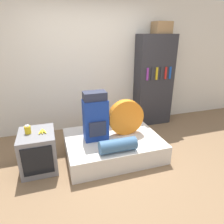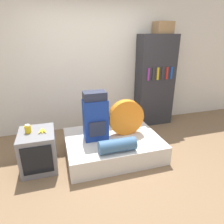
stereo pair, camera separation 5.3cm
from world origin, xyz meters
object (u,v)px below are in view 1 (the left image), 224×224
tent_bag (126,117)px  cardboard_box (162,28)px  backpack (95,117)px  sleeping_roll (118,145)px  bookshelf (154,81)px  canister (28,130)px  television (39,151)px

tent_bag → cardboard_box: 2.04m
tent_bag → cardboard_box: cardboard_box is taller
backpack → tent_bag: size_ratio=1.31×
backpack → sleeping_roll: bearing=-65.7°
bookshelf → canister: bearing=-158.2°
backpack → canister: (-1.00, -0.06, -0.04)m
sleeping_roll → cardboard_box: size_ratio=1.60×
sleeping_roll → bookshelf: bookshelf is taller
backpack → canister: backpack is taller
backpack → television: 0.99m
sleeping_roll → cardboard_box: (1.42, 1.45, 1.62)m
backpack → bookshelf: bookshelf is taller
cardboard_box → television: bearing=-157.3°
cardboard_box → bookshelf: bearing=-169.8°
tent_bag → television: bearing=-175.8°
canister → cardboard_box: bearing=21.3°
canister → bookshelf: bookshelf is taller
backpack → bookshelf: bearing=32.0°
television → tent_bag: bearing=4.2°
sleeping_roll → television: bearing=160.8°
canister → backpack: bearing=3.2°
canister → bookshelf: bearing=21.8°
sleeping_roll → backpack: bearing=114.3°
tent_bag → cardboard_box: size_ratio=1.75×
backpack → television: size_ratio=1.31×
tent_bag → bookshelf: size_ratio=0.31×
cardboard_box → sleeping_roll: bearing=-134.4°
sleeping_roll → television: size_ratio=0.91×
bookshelf → cardboard_box: (0.10, 0.02, 1.07)m
backpack → cardboard_box: size_ratio=2.30×
backpack → canister: bearing=-176.8°
tent_bag → canister: (-1.52, -0.07, 0.04)m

